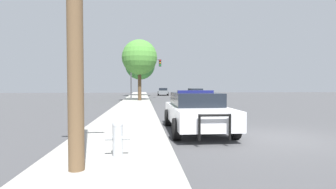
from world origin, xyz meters
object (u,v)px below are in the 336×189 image
car_background_oncoming (196,93)px  tree_sidewalk_far (140,65)px  fire_hydrant (118,137)px  car_background_distant (163,91)px  traffic_light (143,70)px  police_car (196,111)px  tree_sidewalk_mid (140,58)px

car_background_oncoming → tree_sidewalk_far: bearing=-53.7°
fire_hydrant → car_background_distant: (4.09, 39.74, 0.12)m
car_background_oncoming → traffic_light: bearing=-6.4°
police_car → car_background_oncoming: police_car is taller
police_car → car_background_distant: bearing=-92.1°
fire_hydrant → car_background_distant: 39.95m
car_background_distant → tree_sidewalk_far: (-3.96, -3.14, 4.37)m
tree_sidewalk_far → police_car: bearing=-85.7°
police_car → car_background_oncoming: size_ratio=1.10×
car_background_distant → tree_sidewalk_mid: (-3.87, -17.32, 4.05)m
police_car → car_background_oncoming: (4.86, 23.98, -0.06)m
car_background_oncoming → tree_sidewalk_far: 12.29m
police_car → car_background_oncoming: 24.47m
police_car → car_background_distant: 36.01m
traffic_light → tree_sidewalk_mid: size_ratio=0.79×
car_background_oncoming → police_car: bearing=75.3°
fire_hydrant → traffic_light: size_ratio=0.16×
car_background_distant → traffic_light: bearing=-103.1°
car_background_oncoming → tree_sidewalk_far: tree_sidewalk_far is taller
tree_sidewalk_mid → tree_sidewalk_far: bearing=90.4°
car_background_distant → tree_sidewalk_mid: bearing=-99.1°
fire_hydrant → car_background_oncoming: size_ratio=0.18×
traffic_light → car_background_distant: (3.45, 11.62, -3.08)m
fire_hydrant → tree_sidewalk_mid: bearing=89.4°
car_background_distant → tree_sidewalk_far: 6.68m
traffic_light → tree_sidewalk_far: tree_sidewalk_far is taller
car_background_oncoming → tree_sidewalk_mid: (-7.22, -5.32, 4.02)m
police_car → fire_hydrant: police_car is taller
fire_hydrant → car_background_oncoming: 28.73m
police_car → car_background_distant: police_car is taller
police_car → tree_sidewalk_far: size_ratio=0.68×
tree_sidewalk_mid → tree_sidewalk_far: (-0.09, 14.19, 0.33)m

